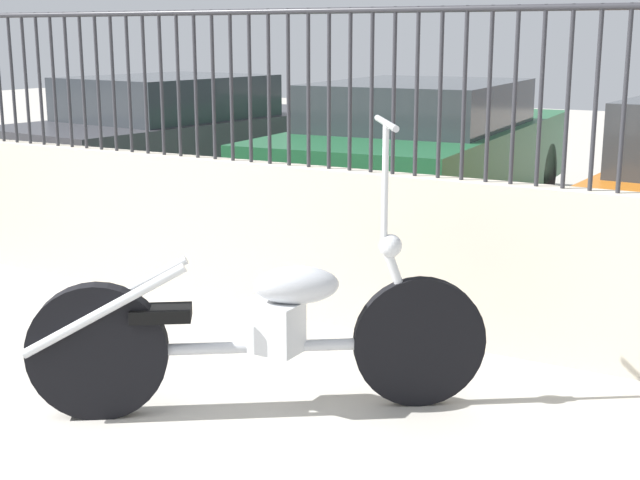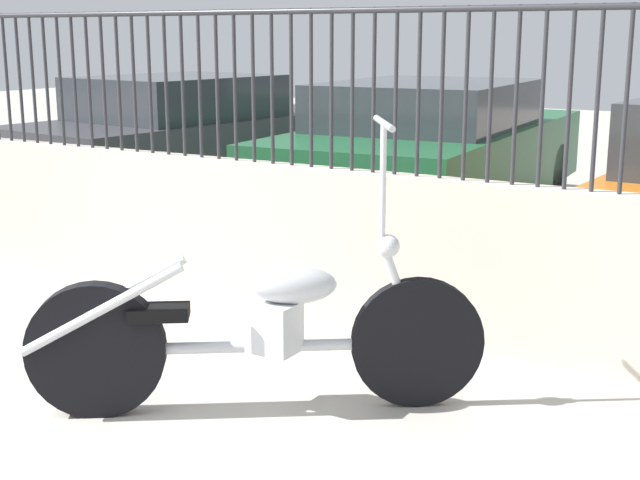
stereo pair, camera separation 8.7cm
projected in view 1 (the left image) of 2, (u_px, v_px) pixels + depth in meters
The scene contains 5 objects.
low_wall at pixel (244, 234), 5.87m from camera, with size 9.74×0.18×0.96m.
fence_railing at pixel (240, 68), 5.62m from camera, with size 9.74×0.04×0.96m.
motorcycle_silver at pixel (239, 332), 4.20m from camera, with size 1.85×1.35×1.40m.
car_dark_grey at pixel (180, 135), 9.94m from camera, with size 2.19×4.38×1.32m.
car_green at pixel (426, 150), 8.50m from camera, with size 2.09×4.63×1.34m.
Camera 1 is at (3.29, -1.61, 1.77)m, focal length 50.00 mm.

